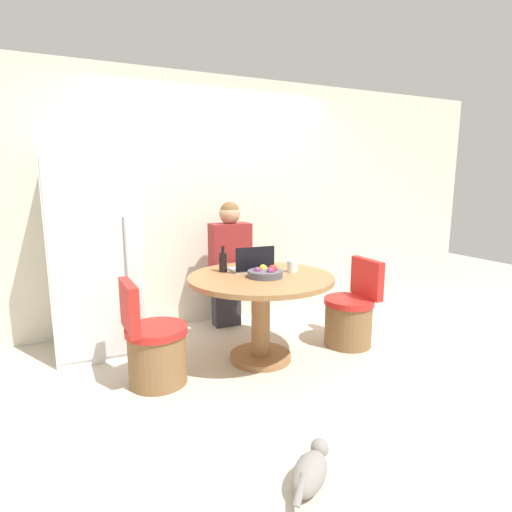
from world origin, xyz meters
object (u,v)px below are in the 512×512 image
laptop (252,266)px  cat (310,471)px  bottle (223,262)px  chair_left_side (155,349)px  fruit_bowl (266,273)px  person_seated (229,260)px  refrigerator (96,254)px  chair_right_side (350,317)px  dining_table (261,298)px

laptop → cat: (-0.37, -1.64, -0.71)m
laptop → bottle: bearing=-14.9°
chair_left_side → fruit_bowl: bearing=-94.0°
chair_left_side → bottle: 0.93m
person_seated → bottle: person_seated is taller
refrigerator → chair_right_side: bearing=-20.9°
chair_left_side → chair_right_side: same height
fruit_bowl → bottle: bottle is taller
chair_left_side → person_seated: (0.92, 0.90, 0.46)m
fruit_bowl → chair_right_side: bearing=2.0°
cat → fruit_bowl: bearing=33.3°
refrigerator → bottle: 1.14m
refrigerator → laptop: refrigerator is taller
dining_table → person_seated: (0.01, 0.83, 0.17)m
person_seated → dining_table: bearing=89.2°
refrigerator → chair_left_side: 1.11m
laptop → bottle: bottle is taller
chair_right_side → fruit_bowl: fruit_bowl is taller
refrigerator → chair_right_side: (2.15, -0.82, -0.61)m
dining_table → bottle: size_ratio=5.34×
cat → bottle: bearing=44.6°
chair_right_side → person_seated: size_ratio=0.61×
dining_table → cat: bearing=-104.3°
fruit_bowl → cat: size_ratio=0.82×
cat → laptop: bearing=36.1°
chair_right_side → person_seated: bearing=-132.0°
person_seated → fruit_bowl: bearing=90.2°
refrigerator → chair_left_side: size_ratio=2.18×
laptop → person_seated: bearing=-90.7°
chair_left_side → bottle: bearing=-67.7°
refrigerator → fruit_bowl: 1.53m
person_seated → chair_left_side: bearing=44.4°
fruit_bowl → laptop: bearing=92.4°
chair_right_side → dining_table: bearing=-90.0°
chair_left_side → refrigerator: bearing=17.5°
dining_table → chair_left_side: chair_left_side is taller
chair_right_side → cat: size_ratio=2.30×
refrigerator → person_seated: size_ratio=1.33×
chair_left_side → laptop: size_ratio=2.27×
person_seated → bottle: bearing=65.9°
fruit_bowl → bottle: bearing=127.9°
laptop → chair_right_side: bearing=165.5°
dining_table → cat: dining_table is taller
chair_left_side → laptop: (0.91, 0.27, 0.52)m
refrigerator → chair_right_side: 2.39m
person_seated → cat: person_seated is taller
chair_left_side → cat: bearing=-162.9°
bottle → chair_right_side: bearing=-14.6°
cat → refrigerator: bearing=70.3°
chair_left_side → person_seated: person_seated is taller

